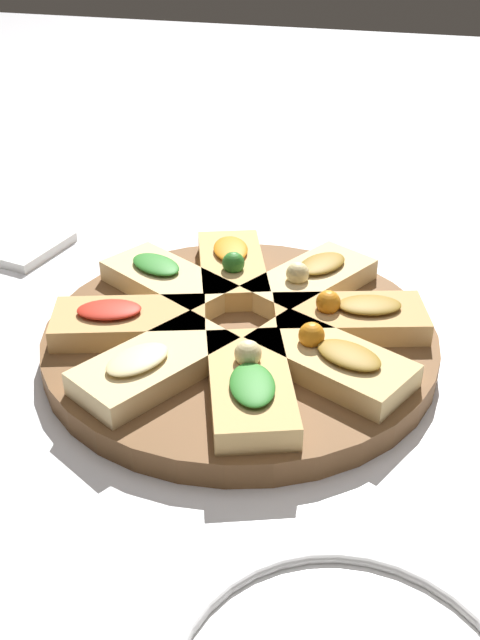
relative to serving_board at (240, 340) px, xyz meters
The scene contains 11 objects.
ground_plane 0.01m from the serving_board, ahead, with size 3.00×3.00×0.00m, color white.
serving_board is the anchor object (origin of this frame).
focaccia_slice_0 0.10m from the serving_board, 17.45° to the left, with size 0.15×0.10×0.03m.
focaccia_slice_1 0.10m from the serving_board, 60.03° to the left, with size 0.12×0.15×0.03m.
focaccia_slice_2 0.10m from the serving_board, 109.53° to the left, with size 0.10×0.15×0.04m.
focaccia_slice_3 0.10m from the serving_board, 153.97° to the left, with size 0.15×0.11×0.04m.
focaccia_slice_4 0.10m from the serving_board, 163.67° to the right, with size 0.15×0.10×0.04m.
focaccia_slice_5 0.10m from the serving_board, 119.34° to the right, with size 0.12×0.15×0.04m.
focaccia_slice_6 0.10m from the serving_board, 70.37° to the right, with size 0.10×0.15×0.04m.
focaccia_slice_7 0.10m from the serving_board, 29.58° to the right, with size 0.15×0.12×0.03m.
napkin_stack 0.33m from the serving_board, 24.25° to the right, with size 0.11×0.09×0.01m, color white.
Camera 1 is at (-0.14, 0.54, 0.38)m, focal length 42.00 mm.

